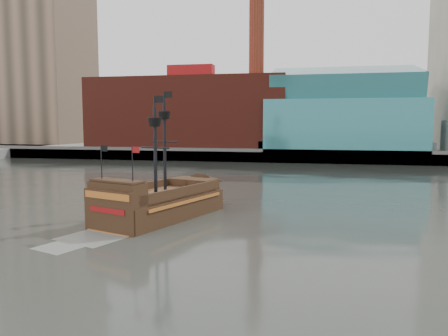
# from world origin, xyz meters

# --- Properties ---
(ground) EXTENTS (400.00, 400.00, 0.00)m
(ground) POSITION_xyz_m (0.00, 0.00, 0.00)
(ground) COLOR #252722
(ground) RESTS_ON ground
(promenade_far) EXTENTS (220.00, 60.00, 2.00)m
(promenade_far) POSITION_xyz_m (0.00, 92.00, 1.00)
(promenade_far) COLOR slate
(promenade_far) RESTS_ON ground
(seawall) EXTENTS (220.00, 1.00, 2.60)m
(seawall) POSITION_xyz_m (0.00, 62.50, 1.30)
(seawall) COLOR #4C4C49
(seawall) RESTS_ON ground
(skyline) EXTENTS (149.00, 45.00, 62.00)m
(skyline) POSITION_xyz_m (5.21, 84.56, 24.55)
(skyline) COLOR #7D604B
(skyline) RESTS_ON promenade_far
(pirate_ship) EXTENTS (8.84, 15.09, 10.84)m
(pirate_ship) POSITION_xyz_m (-7.09, 11.66, 0.98)
(pirate_ship) COLOR black
(pirate_ship) RESTS_ON ground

